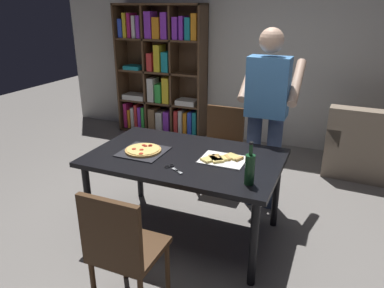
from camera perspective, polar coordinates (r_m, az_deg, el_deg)
name	(u,v)px	position (r m, az deg, el deg)	size (l,w,h in m)	color
ground_plane	(186,231)	(3.41, -1.01, -13.49)	(12.00, 12.00, 0.00)	gray
back_wall	(261,45)	(5.32, 10.73, 14.95)	(6.40, 0.10, 2.80)	silver
dining_table	(185,163)	(3.08, -1.09, -3.05)	(1.59, 1.00, 0.75)	black
chair_near_camera	(122,246)	(2.42, -10.95, -15.45)	(0.42, 0.42, 0.90)	#472D19
chair_far_side	(222,143)	(3.99, 4.68, 0.11)	(0.42, 0.42, 0.90)	#472D19
bookshelf	(161,75)	(5.67, -4.82, 10.77)	(1.40, 0.35, 1.95)	#513823
person_serving_pizza	(267,110)	(3.52, 11.62, 5.18)	(0.55, 0.54, 1.75)	#38476B
pepperoni_pizza_on_tray	(143,151)	(3.14, -7.65, -1.04)	(0.37, 0.37, 0.04)	#2D2D33
pizza_slices_on_towel	(222,159)	(2.96, 4.70, -2.36)	(0.36, 0.28, 0.03)	white
wine_bottle	(250,169)	(2.56, 9.04, -3.81)	(0.07, 0.07, 0.32)	#194723
kitchen_scissors	(172,168)	(2.82, -3.15, -3.73)	(0.19, 0.15, 0.01)	silver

